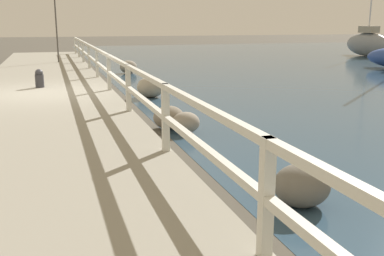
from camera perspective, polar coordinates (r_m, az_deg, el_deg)
The scene contains 12 objects.
ground_plane at distance 12.88m, azimuth -18.36°, elevation 3.14°, with size 120.00×120.00×0.00m, color #4C473D.
dock_walkway at distance 12.86m, azimuth -18.40°, elevation 3.70°, with size 3.81×36.00×0.26m.
railing at distance 12.85m, azimuth -10.55°, elevation 7.81°, with size 0.10×32.50×1.00m.
boulder_upstream at distance 13.02m, azimuth -5.26°, elevation 5.20°, with size 0.80×0.72×0.60m.
boulder_near_dock at distance 8.75m, azimuth -0.81°, elevation 0.69°, with size 0.55×0.50×0.42m.
boulder_water_edge at distance 9.10m, azimuth -2.97°, elevation 1.36°, with size 0.63×0.57×0.47m.
boulder_downstream at distance 19.46m, azimuth -8.08°, elevation 7.69°, with size 0.73×0.66×0.55m.
boulder_mid_strip at distance 5.44m, azimuth 13.79°, elevation -7.08°, with size 0.68×0.61×0.51m.
boulder_far_strip at distance 13.68m, azimuth -6.11°, elevation 4.92°, with size 0.39×0.35×0.29m.
mooring_bollard at distance 13.92m, azimuth -18.81°, elevation 5.99°, with size 0.25×0.25×0.54m.
dock_lamp at distance 22.66m, azimuth -16.93°, elevation 13.42°, with size 0.22×0.22×3.20m.
sailboat_gray at distance 31.35m, azimuth 21.41°, elevation 9.98°, with size 0.97×4.06×6.39m.
Camera 1 is at (0.25, -12.71, 2.11)m, focal length 42.00 mm.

